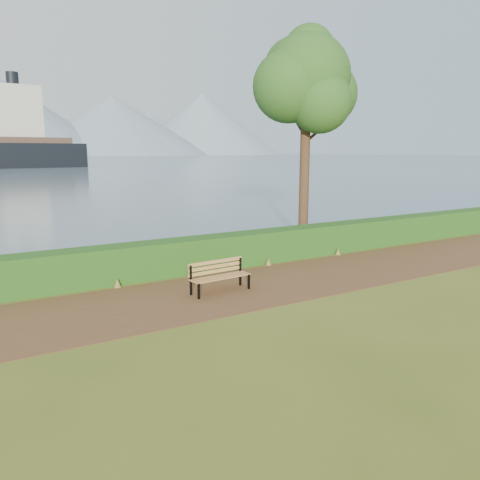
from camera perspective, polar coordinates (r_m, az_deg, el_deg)
ground at (r=12.28m, az=2.65°, el=-5.98°), size 140.00×140.00×0.00m
path at (r=12.52m, az=1.89°, el=-5.62°), size 40.00×3.40×0.01m
hedge at (r=14.33m, az=-3.05°, el=-1.48°), size 32.00×0.85×1.00m
bench at (r=11.95m, az=-2.62°, el=-4.16°), size 1.63×0.58×0.80m
tree at (r=18.42m, az=8.12°, el=18.48°), size 4.22×3.54×8.12m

